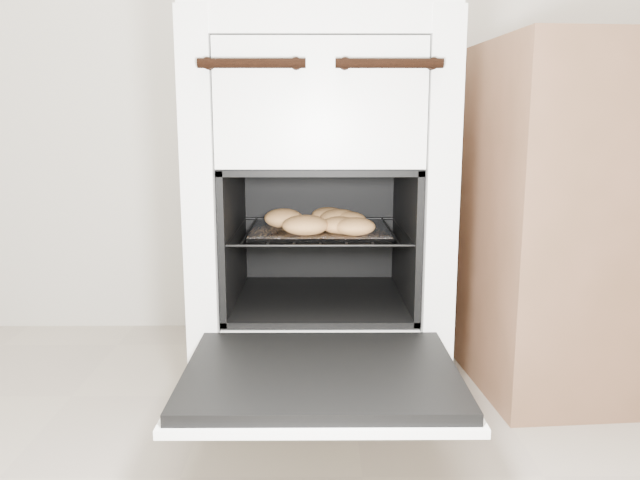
{
  "coord_description": "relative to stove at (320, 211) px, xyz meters",
  "views": [
    {
      "loc": [
        -0.08,
        -0.35,
        0.64
      ],
      "look_at": [
        -0.08,
        1.05,
        0.38
      ],
      "focal_mm": 35.0,
      "sensor_mm": 36.0,
      "label": 1
    }
  ],
  "objects": [
    {
      "name": "stove",
      "position": [
        0.0,
        0.0,
        0.0
      ],
      "size": [
        0.56,
        0.63,
        0.86
      ],
      "color": "white",
      "rests_on": "ground"
    },
    {
      "name": "oven_door",
      "position": [
        0.0,
        -0.47,
        -0.23
      ],
      "size": [
        0.51,
        0.39,
        0.04
      ],
      "color": "black",
      "rests_on": "stove"
    },
    {
      "name": "oven_rack",
      "position": [
        0.0,
        -0.06,
        -0.04
      ],
      "size": [
        0.41,
        0.39,
        0.01
      ],
      "color": "black",
      "rests_on": "stove"
    },
    {
      "name": "foil_sheet",
      "position": [
        0.0,
        -0.08,
        -0.03
      ],
      "size": [
        0.32,
        0.28,
        0.01
      ],
      "primitive_type": "cube",
      "color": "white",
      "rests_on": "oven_rack"
    },
    {
      "name": "baked_rolls",
      "position": [
        0.01,
        -0.11,
        -0.01
      ],
      "size": [
        0.28,
        0.31,
        0.04
      ],
      "color": "#BA864A",
      "rests_on": "foil_sheet"
    },
    {
      "name": "counter",
      "position": [
        0.79,
        -0.0,
        -0.01
      ],
      "size": [
        0.87,
        0.61,
        0.82
      ],
      "primitive_type": "cube",
      "rotation": [
        0.0,
        0.0,
        0.08
      ],
      "color": "brown",
      "rests_on": "ground"
    }
  ]
}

